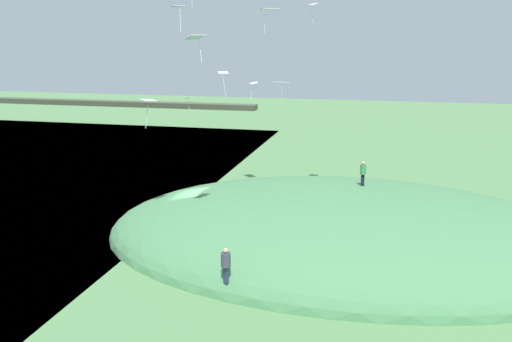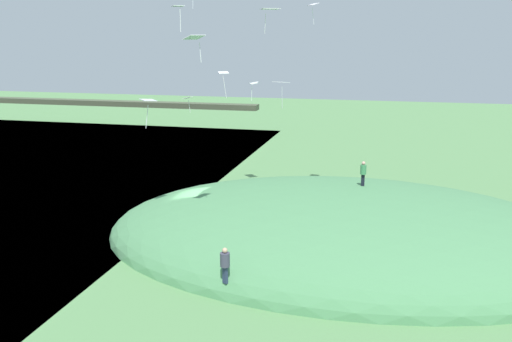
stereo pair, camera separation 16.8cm
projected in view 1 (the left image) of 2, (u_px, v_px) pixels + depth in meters
name	position (u px, v px, depth m)	size (l,w,h in m)	color
ground_plane	(195.00, 227.00, 38.00)	(160.00, 160.00, 0.00)	#578750
grass_hill	(346.00, 240.00, 35.45)	(30.64, 20.89, 6.43)	#4C8655
bridge_deck_far	(107.00, 103.00, 77.22)	(41.71, 1.80, 0.70)	#464F39
person_with_child	(363.00, 170.00, 35.85)	(0.44, 0.44, 1.59)	black
person_on_hilltop	(226.00, 261.00, 27.15)	(0.65, 0.65, 1.81)	#283452
kite_0	(148.00, 101.00, 33.45)	(1.33, 1.36, 1.71)	white
kite_1	(178.00, 8.00, 32.56)	(0.82, 0.80, 1.50)	silver
kite_2	(223.00, 75.00, 35.45)	(0.77, 0.70, 1.64)	white
kite_3	(187.00, 99.00, 39.31)	(0.64, 0.81, 1.13)	silver
kite_4	(195.00, 38.00, 28.45)	(1.08, 1.20, 1.38)	white
kite_6	(281.00, 83.00, 37.04)	(1.16, 1.02, 1.73)	silver
kite_8	(254.00, 84.00, 40.26)	(0.94, 1.08, 1.32)	white
kite_9	(312.00, 6.00, 39.49)	(0.91, 0.97, 1.46)	white
kite_10	(269.00, 10.00, 36.22)	(1.44, 1.30, 1.59)	white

